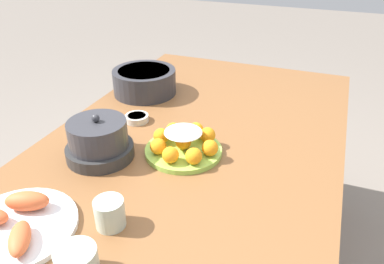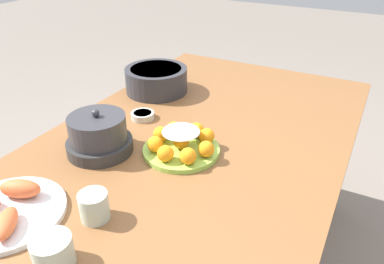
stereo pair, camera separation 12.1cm
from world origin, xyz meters
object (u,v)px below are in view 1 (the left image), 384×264
at_px(cake_plate, 184,145).
at_px(serving_bowl, 145,81).
at_px(dining_table, 198,153).
at_px(cup_near, 110,213).
at_px(warming_pot, 99,141).
at_px(seafood_platter, 16,223).
at_px(sauce_bowl, 137,118).
at_px(cup_far, 77,263).

bearing_deg(cake_plate, serving_bowl, 41.65).
bearing_deg(dining_table, cake_plate, -178.63).
distance_m(serving_bowl, cup_near, 0.79).
bearing_deg(warming_pot, seafood_platter, 178.02).
relative_size(seafood_platter, warming_pot, 1.37).
relative_size(sauce_bowl, seafood_platter, 0.30).
bearing_deg(cup_near, serving_bowl, 21.51).
distance_m(cake_plate, cup_near, 0.36).
bearing_deg(dining_table, cup_far, 177.94).
height_order(serving_bowl, warming_pot, warming_pot).
distance_m(dining_table, warming_pot, 0.37).
bearing_deg(cake_plate, cup_near, 173.07).
bearing_deg(cup_near, sauce_bowl, 21.84).
height_order(cup_near, cup_far, cup_near).
xyz_separation_m(dining_table, sauce_bowl, (0.00, 0.24, 0.09)).
distance_m(sauce_bowl, cup_near, 0.54).
distance_m(dining_table, sauce_bowl, 0.26).
bearing_deg(serving_bowl, sauce_bowl, -159.19).
bearing_deg(cake_plate, warming_pot, 115.83).
bearing_deg(cup_far, cup_near, 6.55).
bearing_deg(cup_far, seafood_platter, 75.15).
bearing_deg(cup_far, cake_plate, -2.97).
xyz_separation_m(cake_plate, cup_far, (-0.51, 0.03, 0.00)).
height_order(sauce_bowl, cup_far, cup_far).
relative_size(dining_table, warming_pot, 7.29).
relative_size(cake_plate, serving_bowl, 0.93).
bearing_deg(dining_table, serving_bowl, 54.11).
bearing_deg(serving_bowl, cup_near, -158.49).
bearing_deg(warming_pot, serving_bowl, 11.48).
bearing_deg(dining_table, sauce_bowl, 89.66).
bearing_deg(cup_far, dining_table, -2.06).
xyz_separation_m(cup_far, warming_pot, (0.40, 0.21, 0.02)).
bearing_deg(cake_plate, cup_far, 177.03).
xyz_separation_m(sauce_bowl, warming_pot, (-0.25, -0.01, 0.04)).
height_order(cake_plate, cup_near, cake_plate).
distance_m(cup_near, warming_pot, 0.31).
bearing_deg(dining_table, warming_pot, 137.20).
height_order(sauce_bowl, cup_near, cup_near).
bearing_deg(dining_table, seafood_platter, 157.57).
xyz_separation_m(dining_table, cup_far, (-0.65, 0.02, 0.12)).
xyz_separation_m(seafood_platter, cup_far, (-0.06, -0.22, 0.02)).
distance_m(sauce_bowl, cup_far, 0.68).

